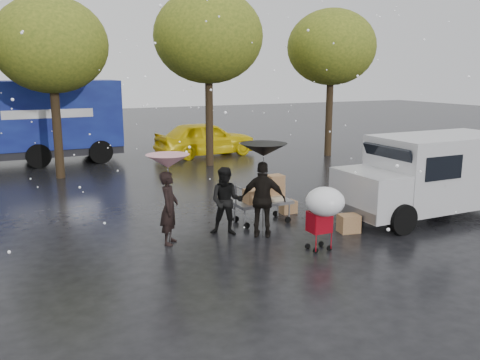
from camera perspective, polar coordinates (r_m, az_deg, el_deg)
name	(u,v)px	position (r m, az deg, el deg)	size (l,w,h in m)	color
ground	(274,245)	(11.69, 3.86, -7.33)	(90.00, 90.00, 0.00)	black
person_pink	(169,208)	(11.66, -7.96, -3.13)	(0.62, 0.40, 1.69)	black
person_middle	(226,201)	(12.19, -1.54, -2.41)	(0.81, 0.63, 1.66)	black
person_black	(263,200)	(12.03, 2.61, -2.21)	(1.07, 0.44, 1.82)	black
umbrella_pink	(168,161)	(11.42, -8.11, 2.09)	(0.98, 0.98, 2.07)	#4C4C4C
umbrella_black	(264,150)	(11.79, 2.67, 3.39)	(1.11, 1.11, 2.25)	#4C4C4C
vendor_cart	(265,195)	(13.22, 2.82, -1.72)	(1.52, 0.80, 1.27)	slate
shopping_cart	(324,205)	(11.08, 9.43, -2.80)	(0.84, 0.84, 1.46)	#9D0915
white_van	(430,174)	(14.67, 20.57, 0.63)	(4.91, 2.18, 2.20)	silver
blue_truck	(25,123)	(23.29, -22.96, 5.93)	(8.30, 2.60, 3.50)	#0B0E5C
box_ground_near	(349,223)	(12.81, 12.11, -4.79)	(0.49, 0.39, 0.44)	brown
box_ground_far	(288,207)	(14.26, 5.38, -3.03)	(0.45, 0.35, 0.35)	brown
yellow_taxi	(206,139)	(23.83, -3.88, 4.66)	(1.90, 4.72, 1.61)	yellow
tree_row	(135,40)	(20.24, -11.66, 15.10)	(21.60, 4.40, 7.12)	black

